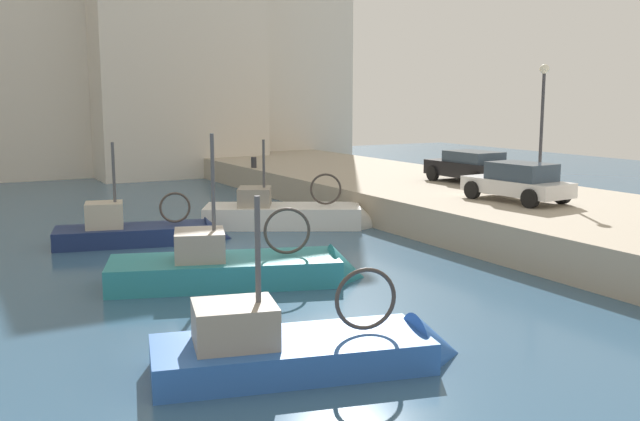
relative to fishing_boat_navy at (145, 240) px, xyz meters
name	(u,v)px	position (x,y,z in m)	size (l,w,h in m)	color
water_surface	(217,260)	(1.19, -3.57, -0.11)	(80.00, 80.00, 0.00)	#335675
quay_wall	(506,211)	(12.69, -3.57, 0.49)	(9.00, 56.00, 1.20)	#ADA08C
fishing_boat_navy	(145,240)	(0.00, 0.00, 0.00)	(6.03, 2.99, 4.17)	navy
fishing_boat_blue	(313,361)	(-0.33, -12.51, 0.00)	(6.01, 3.14, 4.03)	#2D60B7
fishing_boat_white	(292,224)	(5.68, 0.35, -0.02)	(6.71, 4.77, 4.17)	white
fishing_boat_teal	(241,279)	(0.82, -6.37, -0.01)	(7.01, 4.00, 4.87)	teal
parked_car_black	(471,166)	(14.04, 0.06, 1.79)	(2.12, 4.06, 1.35)	black
parked_car_white	(518,182)	(11.87, -4.97, 1.79)	(2.14, 3.97, 1.37)	silver
mooring_bollard_mid	(254,162)	(8.54, 10.43, 1.36)	(0.28, 0.28, 0.55)	#2D2D33
quay_streetlamp	(543,107)	(14.19, -3.69, 4.34)	(0.36, 0.36, 4.83)	#38383D
waterfront_building_west	(171,68)	(7.47, 20.63, 6.42)	(10.44, 7.49, 13.03)	silver
waterfront_building_central	(269,12)	(15.94, 24.37, 10.62)	(8.90, 9.34, 21.43)	silver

